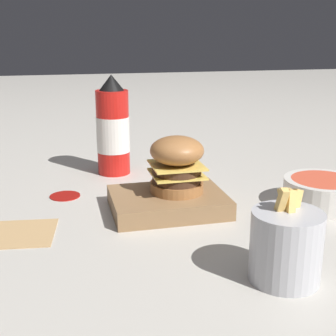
{
  "coord_description": "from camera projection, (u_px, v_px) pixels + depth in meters",
  "views": [
    {
      "loc": [
        -0.2,
        -0.72,
        0.32
      ],
      "look_at": [
        -0.01,
        0.07,
        0.08
      ],
      "focal_mm": 50.0,
      "sensor_mm": 36.0,
      "label": 1
    }
  ],
  "objects": [
    {
      "name": "ground_plane",
      "position": [
        182.0,
        225.0,
        0.81
      ],
      "size": [
        6.0,
        6.0,
        0.0
      ],
      "primitive_type": "plane",
      "color": "#B7B2A8"
    },
    {
      "name": "serving_board",
      "position": [
        168.0,
        202.0,
        0.87
      ],
      "size": [
        0.21,
        0.16,
        0.03
      ],
      "color": "olive",
      "rests_on": "ground_plane"
    },
    {
      "name": "burger",
      "position": [
        177.0,
        164.0,
        0.87
      ],
      "size": [
        0.1,
        0.1,
        0.11
      ],
      "color": "#9E6638",
      "rests_on": "serving_board"
    },
    {
      "name": "ketchup_bottle",
      "position": [
        113.0,
        130.0,
        1.08
      ],
      "size": [
        0.08,
        0.08,
        0.23
      ],
      "color": "red",
      "rests_on": "ground_plane"
    },
    {
      "name": "fries_basket",
      "position": [
        286.0,
        245.0,
        0.62
      ],
      "size": [
        0.1,
        0.1,
        0.13
      ],
      "color": "#B7B7BC",
      "rests_on": "ground_plane"
    },
    {
      "name": "side_bowl",
      "position": [
        322.0,
        191.0,
        0.9
      ],
      "size": [
        0.15,
        0.15,
        0.05
      ],
      "color": "silver",
      "rests_on": "ground_plane"
    },
    {
      "name": "spoon",
      "position": [
        161.0,
        163.0,
        1.17
      ],
      "size": [
        0.06,
        0.14,
        0.01
      ],
      "rotation": [
        0.0,
        0.0,
        1.86
      ],
      "color": "silver",
      "rests_on": "ground_plane"
    },
    {
      "name": "ketchup_puddle",
      "position": [
        65.0,
        195.0,
        0.95
      ],
      "size": [
        0.06,
        0.06,
        0.0
      ],
      "color": "#9E140F",
      "rests_on": "ground_plane"
    },
    {
      "name": "parchment_square",
      "position": [
        20.0,
        233.0,
        0.78
      ],
      "size": [
        0.13,
        0.13,
        0.0
      ],
      "color": "tan",
      "rests_on": "ground_plane"
    }
  ]
}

